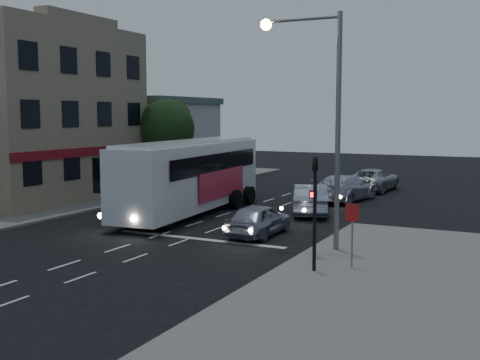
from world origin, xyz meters
The scene contains 16 objects.
ground centered at (0.00, 0.00, 0.00)m, with size 120.00×120.00×0.00m, color black.
sidewalk_near centered at (13.00, -4.00, 0.06)m, with size 12.00×24.00×0.12m, color slate.
sidewalk_far centered at (-13.00, 8.00, 0.06)m, with size 12.00×50.00×0.12m, color slate.
road_markings centered at (1.29, 3.31, 0.00)m, with size 8.00×30.55×0.01m.
tour_bus centered at (-1.70, 7.54, 2.12)m, with size 3.69×12.96×3.92m.
car_suv centered at (3.98, 3.80, 0.72)m, with size 1.69×4.21×1.43m, color #9193A6.
car_sedan_a centered at (4.12, 10.16, 0.81)m, with size 1.71×4.90×1.62m, color #A8ACC1.
car_sedan_b centered at (4.32, 15.83, 0.81)m, with size 2.28×5.61×1.63m, color silver.
car_sedan_c centered at (4.65, 21.54, 0.78)m, with size 2.57×5.58×1.55m, color #A9A9B2.
traffic_signal_main centered at (7.60, 0.78, 2.42)m, with size 0.25×0.35×4.10m.
traffic_signal_side centered at (8.30, -1.20, 2.42)m, with size 0.18×0.15×4.10m.
regulatory_sign centered at (9.30, -0.24, 1.60)m, with size 0.45×0.12×2.20m.
streetlight centered at (7.34, 2.20, 5.73)m, with size 3.32×0.44×9.00m.
main_building centered at (-13.96, 8.00, 5.16)m, with size 10.12×12.00×11.00m.
low_building_north centered at (-13.50, 20.00, 3.39)m, with size 9.40×9.40×6.50m.
street_tree centered at (-8.21, 15.02, 4.50)m, with size 4.00×4.00×6.20m.
Camera 1 is at (14.78, -19.88, 5.31)m, focal length 45.00 mm.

